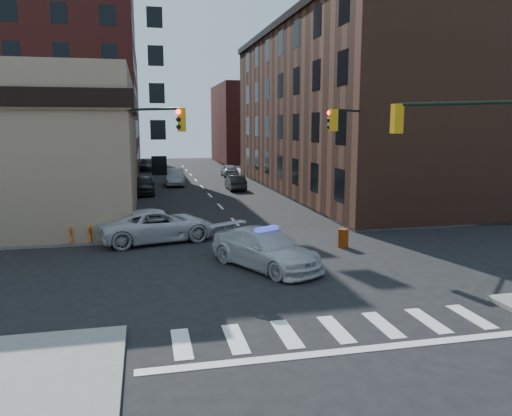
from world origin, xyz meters
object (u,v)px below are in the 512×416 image
parked_car_enear (235,182)px  pickup (158,225)px  police_car (265,249)px  barrel_road (343,238)px  parked_car_wnear (143,185)px  barrel_bank (143,225)px  pedestrian_a (98,224)px  pedestrian_b (1,225)px  barricade_nw_a (124,227)px  parked_car_wfar (174,177)px

parked_car_enear → pickup: bearing=69.1°
police_car → barrel_road: (4.54, 2.53, -0.34)m
parked_car_wnear → barrel_bank: 15.84m
police_car → parked_car_wnear: 24.33m
parked_car_enear → pedestrian_a: pedestrian_a is taller
pickup → parked_car_enear: size_ratio=1.44×
parked_car_enear → pedestrian_b: size_ratio=2.11×
barrel_road → barricade_nw_a: bearing=158.2°
parked_car_enear → pedestrian_a: size_ratio=2.50×
police_car → pedestrian_b: bearing=124.4°
pedestrian_b → barrel_bank: bearing=20.9°
barrel_bank → parked_car_enear: bearing=64.2°
parked_car_wnear → barricade_nw_a: bearing=-93.0°
parked_car_wfar → parked_car_enear: 7.10m
police_car → parked_car_wnear: parked_car_wnear is taller
pedestrian_b → parked_car_wfar: bearing=72.6°
police_car → barrel_road: 5.21m
pedestrian_b → police_car: bearing=-22.4°
pickup → barrel_bank: pickup is taller
pedestrian_a → barricade_nw_a: 1.47m
pickup → barricade_nw_a: (-1.74, 0.91, -0.20)m
pickup → barrel_road: 9.40m
pickup → barrel_bank: (-0.74, 2.14, -0.37)m
parked_car_wnear → pedestrian_a: 17.91m
parked_car_enear → pedestrian_a: 21.73m
pedestrian_a → barrel_bank: pedestrian_a is taller
pickup → barrel_road: bearing=-123.8°
police_car → parked_car_wnear: (-5.00, 23.81, 0.00)m
pickup → parked_car_wfar: (2.26, 24.01, -0.01)m
parked_car_wfar → barrel_road: size_ratio=5.42×
parked_car_wfar → barricade_nw_a: (-4.00, -23.10, -0.19)m
barricade_nw_a → parked_car_enear: bearing=77.1°
pickup → pedestrian_a: 2.99m
police_car → barrel_bank: 9.42m
pedestrian_a → barricade_nw_a: (1.24, 0.71, -0.35)m
parked_car_wfar → barrel_road: parked_car_wfar is taller
pickup → parked_car_wnear: size_ratio=1.27×
pedestrian_a → barricade_nw_a: size_ratio=1.30×
parked_car_wnear → parked_car_enear: 8.35m
parked_car_wfar → pedestrian_b: (-9.71, -23.81, 0.32)m
parked_car_wfar → barrel_road: 28.09m
pedestrian_b → barricade_nw_a: bearing=11.9°
police_car → parked_car_wfar: (-2.00, 29.84, 0.02)m
pedestrian_a → barricade_nw_a: bearing=42.1°
pedestrian_a → police_car: bearing=-27.3°
pickup → police_car: bearing=-157.1°
barrel_road → parked_car_wnear: bearing=114.1°
pedestrian_b → pedestrian_a: bearing=4.8°
police_car → parked_car_enear: size_ratio=1.32×
pedestrian_b → barrel_bank: size_ratio=2.12×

